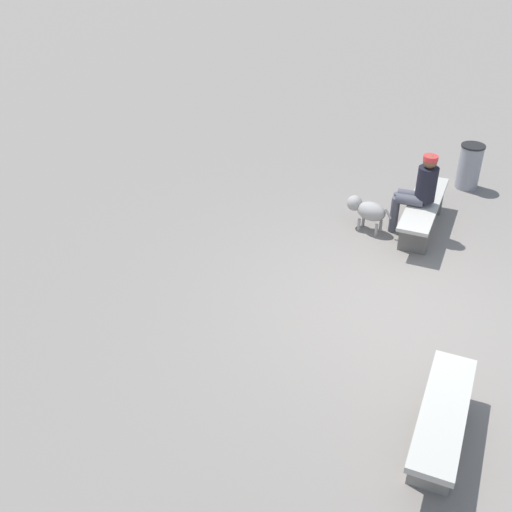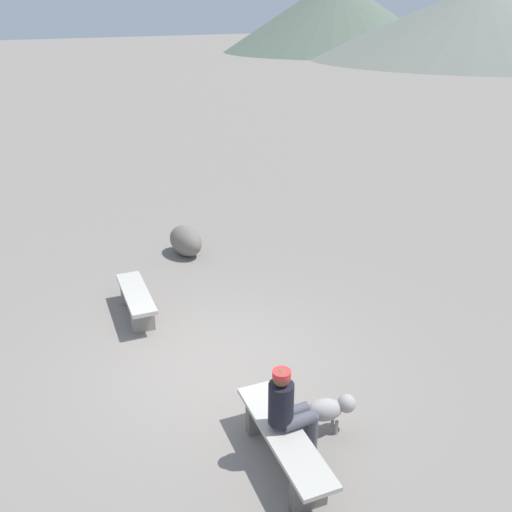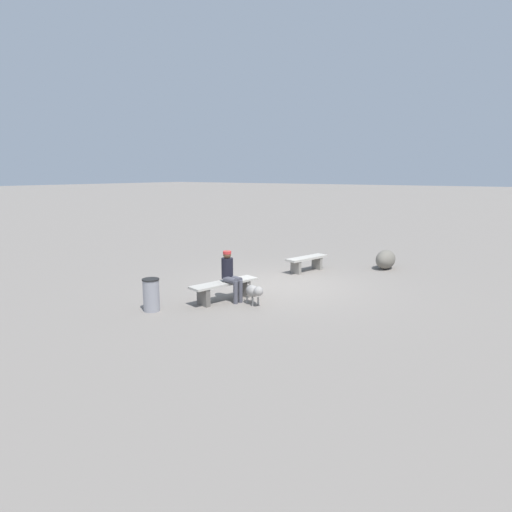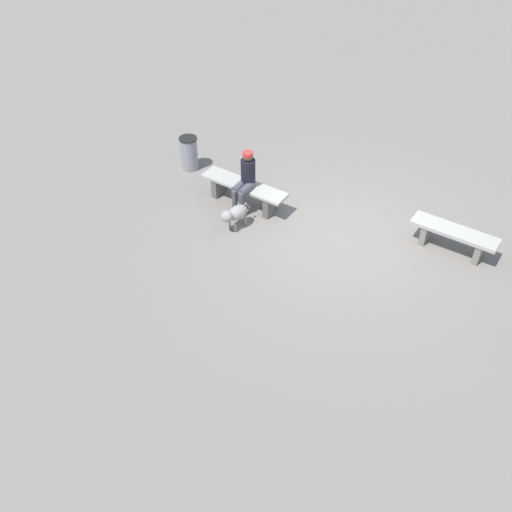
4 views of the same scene
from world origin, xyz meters
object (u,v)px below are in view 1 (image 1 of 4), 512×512
bench_left (442,419)px  dog (367,210)px  bench_right (423,210)px  seated_person (418,189)px  trash_bin (469,166)px

bench_left → dog: size_ratio=2.46×
bench_right → dog: (-0.11, 0.81, 0.00)m
seated_person → dog: bearing=104.4°
bench_left → trash_bin: size_ratio=2.15×
seated_person → trash_bin: seated_person is taller
bench_right → bench_left: bearing=-167.4°
seated_person → trash_bin: 1.95m
trash_bin → seated_person: bearing=149.4°
bench_right → trash_bin: (1.58, -0.85, 0.05)m
bench_left → seated_person: size_ratio=1.31×
bench_right → seated_person: size_ratio=1.53×
bench_left → seated_person: bearing=14.4°
bench_left → dog: (3.96, 0.68, -0.00)m
bench_left → trash_bin: 5.73m
bench_left → dog: dog is taller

